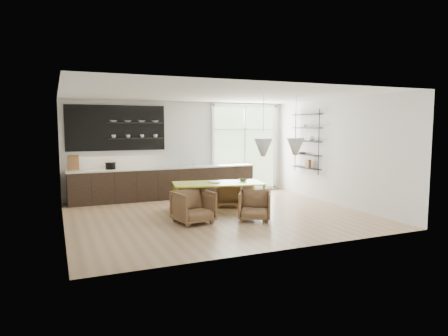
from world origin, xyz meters
TOP-DOWN VIEW (x-y plane):
  - room at (0.58, 1.10)m, footprint 7.02×6.01m
  - kitchen_run at (-0.70, 2.69)m, footprint 5.54×0.69m
  - right_shelving at (3.36, 1.17)m, footprint 0.26×1.22m
  - dining_table at (0.02, 0.05)m, footprint 2.30×1.35m
  - armchair_back_left at (-0.43, 0.87)m, footprint 0.77×0.79m
  - armchair_back_right at (0.67, 0.84)m, footprint 0.92×0.93m
  - armchair_front_left at (-0.82, -0.53)m, footprint 0.91×0.93m
  - armchair_front_right at (0.57, -0.83)m, footprint 0.99×1.00m
  - wire_stool at (-0.96, -0.22)m, footprint 0.37×0.37m
  - table_book at (-0.18, 0.10)m, footprint 0.24×0.31m
  - table_bowl at (0.70, 0.07)m, footprint 0.27×0.27m

SIDE VIEW (x-z plane):
  - wire_stool at x=-0.96m, z-range 0.07..0.54m
  - armchair_back_right at x=0.67m, z-range 0.00..0.62m
  - armchair_front_right at x=0.57m, z-range 0.00..0.67m
  - armchair_back_left at x=-0.43m, z-range 0.00..0.68m
  - armchair_front_left at x=-0.82m, z-range 0.00..0.73m
  - kitchen_run at x=-0.70m, z-range -0.77..1.98m
  - dining_table at x=0.02m, z-range 0.34..1.13m
  - table_book at x=-0.18m, z-range 0.79..0.81m
  - table_bowl at x=0.70m, z-range 0.79..0.85m
  - room at x=0.58m, z-range 0.00..2.92m
  - right_shelving at x=3.36m, z-range 0.70..2.60m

